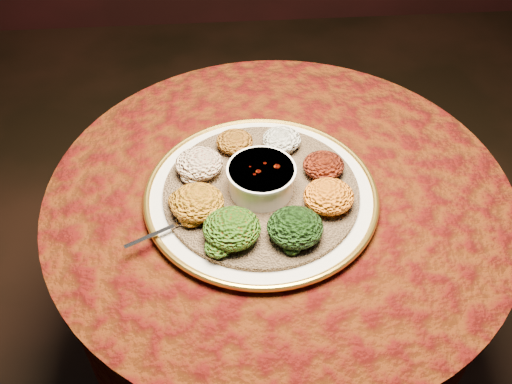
{
  "coord_description": "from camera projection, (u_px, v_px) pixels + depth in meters",
  "views": [
    {
      "loc": [
        -0.11,
        -0.81,
        1.57
      ],
      "look_at": [
        -0.05,
        -0.03,
        0.76
      ],
      "focal_mm": 40.0,
      "sensor_mm": 36.0,
      "label": 1
    }
  ],
  "objects": [
    {
      "name": "portion_ayib",
      "position": [
        282.0,
        140.0,
        1.21
      ],
      "size": [
        0.08,
        0.08,
        0.04
      ],
      "primitive_type": "ellipsoid",
      "color": "white",
      "rests_on": "injera"
    },
    {
      "name": "portion_tikil",
      "position": [
        329.0,
        196.0,
        1.09
      ],
      "size": [
        0.1,
        0.09,
        0.05
      ],
      "primitive_type": "ellipsoid",
      "color": "#A9670E",
      "rests_on": "injera"
    },
    {
      "name": "portion_gomen",
      "position": [
        295.0,
        227.0,
        1.03
      ],
      "size": [
        0.1,
        0.1,
        0.05
      ],
      "primitive_type": "ellipsoid",
      "color": "black",
      "rests_on": "injera"
    },
    {
      "name": "portion_shiro",
      "position": [
        235.0,
        141.0,
        1.2
      ],
      "size": [
        0.08,
        0.07,
        0.04
      ],
      "primitive_type": "ellipsoid",
      "color": "brown",
      "rests_on": "injera"
    },
    {
      "name": "portion_kik",
      "position": [
        197.0,
        203.0,
        1.07
      ],
      "size": [
        0.1,
        0.1,
        0.05
      ],
      "primitive_type": "ellipsoid",
      "color": "#BB6610",
      "rests_on": "injera"
    },
    {
      "name": "injera",
      "position": [
        261.0,
        191.0,
        1.13
      ],
      "size": [
        0.42,
        0.42,
        0.01
      ],
      "primitive_type": "cylinder",
      "rotation": [
        0.0,
        0.0,
        0.08
      ],
      "color": "olive",
      "rests_on": "platter"
    },
    {
      "name": "spoon",
      "position": [
        181.0,
        222.0,
        1.06
      ],
      "size": [
        0.13,
        0.08,
        0.01
      ],
      "rotation": [
        0.0,
        0.0,
        -2.67
      ],
      "color": "silver",
      "rests_on": "injera"
    },
    {
      "name": "stew_bowl",
      "position": [
        261.0,
        178.0,
        1.11
      ],
      "size": [
        0.14,
        0.14,
        0.06
      ],
      "color": "white",
      "rests_on": "injera"
    },
    {
      "name": "portion_timatim",
      "position": [
        199.0,
        164.0,
        1.15
      ],
      "size": [
        0.1,
        0.09,
        0.05
      ],
      "primitive_type": "ellipsoid",
      "color": "maroon",
      "rests_on": "injera"
    },
    {
      "name": "platter",
      "position": [
        261.0,
        195.0,
        1.14
      ],
      "size": [
        0.51,
        0.51,
        0.02
      ],
      "rotation": [
        0.0,
        0.0,
        0.15
      ],
      "color": "beige",
      "rests_on": "table"
    },
    {
      "name": "portion_kitfo",
      "position": [
        324.0,
        165.0,
        1.15
      ],
      "size": [
        0.08,
        0.08,
        0.04
      ],
      "primitive_type": "ellipsoid",
      "color": "black",
      "rests_on": "injera"
    },
    {
      "name": "table",
      "position": [
        277.0,
        245.0,
        1.3
      ],
      "size": [
        0.96,
        0.96,
        0.73
      ],
      "color": "black",
      "rests_on": "ground"
    },
    {
      "name": "portion_mixveg",
      "position": [
        232.0,
        228.0,
        1.03
      ],
      "size": [
        0.11,
        0.1,
        0.05
      ],
      "primitive_type": "ellipsoid",
      "color": "maroon",
      "rests_on": "injera"
    }
  ]
}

